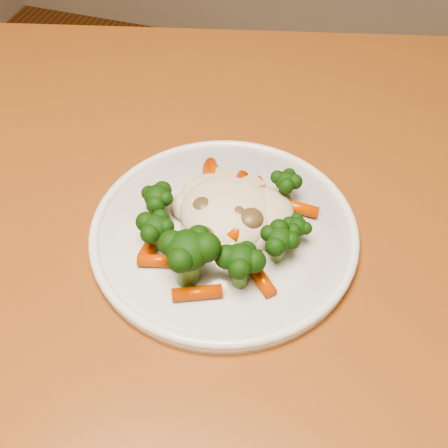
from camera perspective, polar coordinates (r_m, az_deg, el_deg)
dining_table at (r=0.63m, az=-6.39°, el=-7.46°), size 1.37×1.08×0.75m
plate at (r=0.55m, az=-0.00°, el=-0.96°), size 0.26×0.26×0.01m
meal at (r=0.52m, az=-0.32°, el=0.02°), size 0.17×0.18×0.05m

